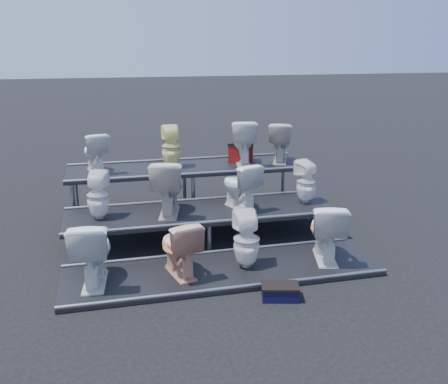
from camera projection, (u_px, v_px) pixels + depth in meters
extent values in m
plane|color=black|center=(203.00, 238.00, 7.91)|extent=(80.00, 80.00, 0.00)
cube|color=black|center=(222.00, 271.00, 6.69)|extent=(4.20, 1.20, 0.06)
cube|color=black|center=(203.00, 224.00, 7.85)|extent=(4.20, 1.20, 0.46)
cube|color=black|center=(189.00, 190.00, 9.00)|extent=(4.20, 1.20, 0.86)
imported|color=white|center=(92.00, 252.00, 6.19)|extent=(0.56, 0.88, 0.85)
imported|color=#E0A788|center=(179.00, 247.00, 6.45)|extent=(0.58, 0.82, 0.76)
imported|color=white|center=(246.00, 240.00, 6.65)|extent=(0.37, 0.38, 0.78)
imported|color=white|center=(326.00, 231.00, 6.90)|extent=(0.67, 0.91, 0.84)
imported|color=white|center=(98.00, 196.00, 7.32)|extent=(0.39, 0.40, 0.72)
imported|color=beige|center=(168.00, 187.00, 7.54)|extent=(0.65, 0.92, 0.85)
imported|color=white|center=(240.00, 186.00, 7.81)|extent=(0.62, 0.82, 0.74)
imported|color=white|center=(306.00, 182.00, 8.07)|extent=(0.40, 0.41, 0.70)
imported|color=white|center=(95.00, 152.00, 8.42)|extent=(0.53, 0.74, 0.68)
imported|color=#F1F196|center=(171.00, 147.00, 8.70)|extent=(0.34, 0.35, 0.74)
imported|color=white|center=(243.00, 142.00, 8.99)|extent=(0.58, 0.85, 0.80)
imported|color=beige|center=(280.00, 142.00, 9.16)|extent=(0.64, 0.82, 0.74)
cube|color=maroon|center=(241.00, 153.00, 9.23)|extent=(0.53, 0.48, 0.32)
cube|color=black|center=(280.00, 293.00, 6.01)|extent=(0.48, 0.36, 0.15)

